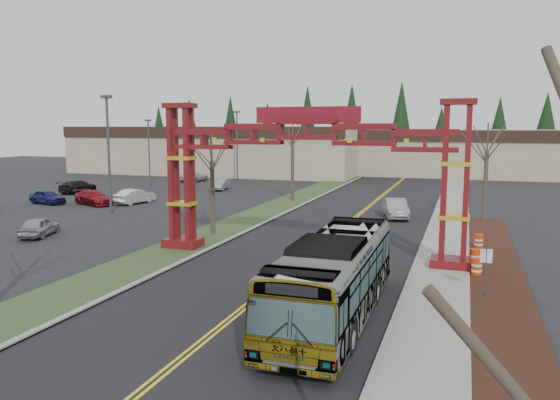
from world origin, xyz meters
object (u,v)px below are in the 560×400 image
at_px(silver_sedan, 396,208).
at_px(light_pole_near, 108,146).
at_px(parked_car_far_c, 78,186).
at_px(bare_tree_median_far, 293,143).
at_px(gateway_arch, 307,154).
at_px(bare_tree_right_far, 487,151).
at_px(barrel_north, 479,242).
at_px(parked_car_far_b, 194,177).
at_px(barrel_mid, 474,259).
at_px(parked_car_mid_b, 47,197).
at_px(street_sign, 486,263).
at_px(barrel_south, 477,268).
at_px(parked_car_mid_a, 94,198).
at_px(bare_tree_median_mid, 212,161).
at_px(parked_car_far_a, 220,184).
at_px(light_pole_mid, 149,148).
at_px(retail_building_west, 224,149).
at_px(transit_bus, 335,277).
at_px(parked_car_near_b, 135,196).
at_px(retail_building_east, 476,152).
at_px(light_pole_far, 237,141).
at_px(parked_car_near_a, 39,227).

relative_size(silver_sedan, light_pole_near, 0.47).
height_order(parked_car_far_c, bare_tree_median_far, bare_tree_median_far).
bearing_deg(gateway_arch, parked_car_far_c, 147.17).
bearing_deg(bare_tree_right_far, bare_tree_median_far, 159.84).
bearing_deg(barrel_north, parked_car_far_b, 138.55).
height_order(bare_tree_median_far, bare_tree_right_far, bare_tree_median_far).
bearing_deg(bare_tree_right_far, barrel_north, -93.03).
relative_size(barrel_mid, barrel_north, 1.14).
relative_size(parked_car_mid_b, street_sign, 1.82).
bearing_deg(barrel_south, parked_car_mid_a, 156.41).
bearing_deg(bare_tree_median_mid, parked_car_far_b, 119.60).
bearing_deg(bare_tree_median_far, parked_car_mid_a, -153.64).
height_order(silver_sedan, street_sign, street_sign).
height_order(parked_car_far_a, light_pole_mid, light_pole_mid).
height_order(retail_building_west, transit_bus, retail_building_west).
xyz_separation_m(silver_sedan, barrel_mid, (5.98, -15.23, -0.25)).
bearing_deg(bare_tree_median_mid, gateway_arch, -28.18).
distance_m(parked_car_mid_a, bare_tree_right_far, 35.83).
relative_size(parked_car_mid_b, bare_tree_right_far, 0.52).
xyz_separation_m(bare_tree_median_mid, barrel_mid, (17.13, -3.82, -4.60)).
distance_m(gateway_arch, parked_car_near_b, 27.78).
distance_m(retail_building_east, barrel_mid, 61.57).
bearing_deg(bare_tree_median_far, light_pole_near, -134.39).
xyz_separation_m(retail_building_west, bare_tree_right_far, (40.00, -37.92, 1.84)).
relative_size(parked_car_far_a, light_pole_near, 0.41).
height_order(light_pole_far, barrel_south, light_pole_far).
bearing_deg(retail_building_east, light_pole_mid, -139.95).
bearing_deg(parked_car_mid_a, barrel_south, -91.37).
relative_size(parked_car_mid_a, light_pole_mid, 0.57).
height_order(retail_building_west, barrel_south, retail_building_west).
relative_size(parked_car_near_a, parked_car_far_b, 0.83).
xyz_separation_m(parked_car_near_a, bare_tree_median_far, (11.14, 22.64, 5.23)).
bearing_deg(parked_car_mid_a, parked_car_mid_b, 123.98).
bearing_deg(gateway_arch, light_pole_mid, 134.47).
height_order(light_pole_near, street_sign, light_pole_near).
relative_size(street_sign, barrel_mid, 2.07).
height_order(transit_bus, bare_tree_median_mid, bare_tree_median_mid).
xyz_separation_m(transit_bus, light_pole_mid, (-32.62, 38.67, 3.18)).
distance_m(gateway_arch, retail_building_west, 61.78).
distance_m(parked_car_far_a, bare_tree_median_mid, 27.83).
relative_size(parked_car_mid_a, street_sign, 2.15).
relative_size(parked_car_mid_b, barrel_north, 4.32).
height_order(parked_car_far_c, bare_tree_right_far, bare_tree_right_far).
distance_m(gateway_arch, transit_bus, 10.97).
xyz_separation_m(bare_tree_right_far, light_pole_near, (-30.47, -6.13, 0.26)).
distance_m(parked_car_mid_b, barrel_mid, 41.18).
bearing_deg(gateway_arch, silver_sedan, 78.67).
bearing_deg(parked_car_mid_b, street_sign, -102.12).
distance_m(bare_tree_right_far, light_pole_mid, 41.02).
relative_size(bare_tree_median_mid, barrel_south, 7.57).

